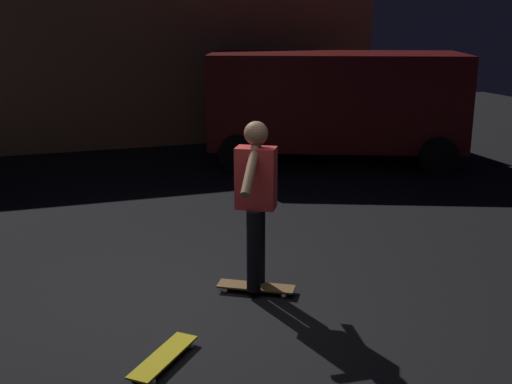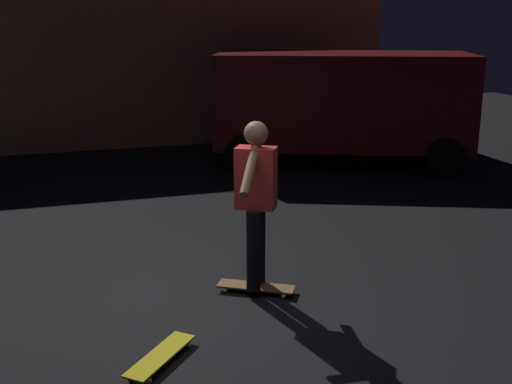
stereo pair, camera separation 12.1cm
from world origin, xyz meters
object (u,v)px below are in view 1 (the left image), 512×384
parked_van (336,100)px  skater (256,193)px  skateboard_ridden (256,287)px  skateboard_spare (163,357)px

parked_van → skater: size_ratio=2.98×
skater → skateboard_ridden: bearing=-166.0°
parked_van → skater: 6.15m
parked_van → skateboard_ridden: bearing=-122.6°
skateboard_spare → skater: skater is taller
skateboard_ridden → skater: skater is taller
skateboard_ridden → skateboard_spare: bearing=-137.1°
skateboard_spare → skater: 1.84m
parked_van → skateboard_spare: 7.75m
skater → parked_van: bearing=57.4°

